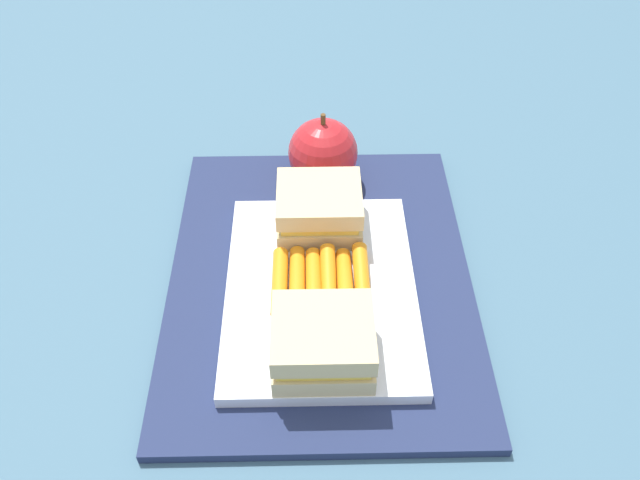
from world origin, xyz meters
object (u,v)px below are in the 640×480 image
Objects in this scene: apple at (323,153)px; carrot_sticks_bundle at (321,281)px; sandwich_half_right at (319,209)px; sandwich_half_left at (323,342)px; food_tray at (321,290)px.

carrot_sticks_bundle is at bearing 178.07° from apple.
sandwich_half_right is at bearing 176.21° from apple.
apple is at bearing -3.79° from sandwich_half_right.
sandwich_half_left is 0.08m from carrot_sticks_bundle.
sandwich_half_left is at bearing 180.00° from sandwich_half_right.
sandwich_half_left reaches higher than carrot_sticks_bundle.
food_tray is at bearing 180.00° from sandwich_half_right.
sandwich_half_left is (-0.08, 0.00, 0.03)m from food_tray.
food_tray is 0.08m from sandwich_half_right.
sandwich_half_right is 0.08m from carrot_sticks_bundle.
food_tray is 2.88× the size of sandwich_half_right.
sandwich_half_right is at bearing 0.00° from food_tray.
food_tray is at bearing 178.04° from apple.
apple is (0.16, -0.01, 0.02)m from carrot_sticks_bundle.
sandwich_half_right is 0.08m from apple.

